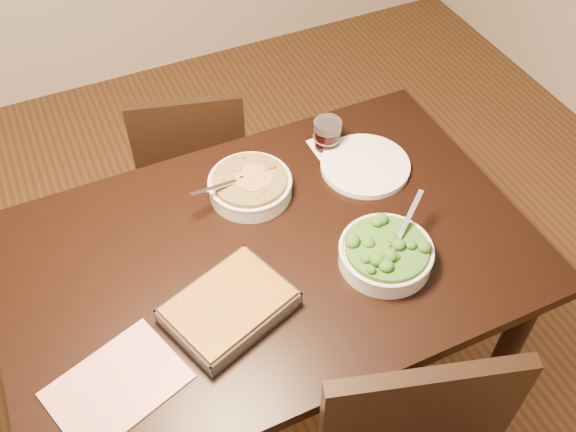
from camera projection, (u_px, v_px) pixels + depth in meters
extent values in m
plane|color=#452813|center=(273.00, 383.00, 2.27)|extent=(4.00, 4.00, 0.00)
cube|color=black|center=(269.00, 255.00, 1.72)|extent=(1.40, 0.90, 0.04)
cube|color=black|center=(269.00, 271.00, 1.77)|extent=(1.26, 0.76, 0.08)
cylinder|color=black|center=(506.00, 351.00, 1.95)|extent=(0.07, 0.07, 0.71)
cylinder|color=black|center=(48.00, 309.00, 2.05)|extent=(0.07, 0.07, 0.71)
cylinder|color=black|center=(383.00, 192.00, 2.40)|extent=(0.07, 0.07, 0.71)
cube|color=#BD363A|center=(117.00, 385.00, 1.44)|extent=(0.34, 0.29, 0.01)
cube|color=white|center=(326.00, 146.00, 1.98)|extent=(0.10, 0.10, 0.00)
cylinder|color=silver|center=(250.00, 188.00, 1.83)|extent=(0.24, 0.24, 0.05)
torus|color=silver|center=(250.00, 181.00, 1.81)|extent=(0.24, 0.24, 0.01)
cylinder|color=#35200E|center=(250.00, 180.00, 1.81)|extent=(0.21, 0.21, 0.02)
cube|color=silver|center=(229.00, 188.00, 1.77)|extent=(0.15, 0.05, 0.05)
cylinder|color=maroon|center=(254.00, 178.00, 1.80)|extent=(0.11, 0.11, 0.00)
cylinder|color=silver|center=(385.00, 256.00, 1.67)|extent=(0.24, 0.24, 0.05)
torus|color=silver|center=(387.00, 249.00, 1.64)|extent=(0.25, 0.25, 0.01)
cylinder|color=#114810|center=(387.00, 248.00, 1.64)|extent=(0.22, 0.22, 0.02)
cube|color=silver|center=(399.00, 224.00, 1.68)|extent=(0.14, 0.11, 0.05)
cube|color=silver|center=(230.00, 312.00, 1.57)|extent=(0.35, 0.30, 0.01)
cube|color=#58260C|center=(229.00, 306.00, 1.55)|extent=(0.33, 0.28, 0.05)
cube|color=silver|center=(202.00, 282.00, 1.61)|extent=(0.28, 0.10, 0.04)
cube|color=silver|center=(258.00, 333.00, 1.51)|extent=(0.28, 0.10, 0.04)
cube|color=silver|center=(272.00, 274.00, 1.62)|extent=(0.08, 0.20, 0.04)
cube|color=silver|center=(183.00, 343.00, 1.49)|extent=(0.08, 0.20, 0.04)
cylinder|color=black|center=(327.00, 137.00, 1.95)|extent=(0.08, 0.08, 0.07)
cylinder|color=silver|center=(328.00, 125.00, 1.92)|extent=(0.08, 0.08, 0.03)
cylinder|color=white|center=(365.00, 166.00, 1.91)|extent=(0.27, 0.27, 0.02)
cube|color=black|center=(416.00, 425.00, 1.43)|extent=(0.43, 0.16, 0.47)
cube|color=black|center=(193.00, 162.00, 2.46)|extent=(0.46, 0.46, 0.04)
cylinder|color=black|center=(233.00, 167.00, 2.73)|extent=(0.03, 0.03, 0.37)
cylinder|color=black|center=(243.00, 222.00, 2.52)|extent=(0.03, 0.03, 0.37)
cylinder|color=black|center=(157.00, 176.00, 2.70)|extent=(0.03, 0.03, 0.37)
cylinder|color=black|center=(161.00, 233.00, 2.49)|extent=(0.03, 0.03, 0.37)
cube|color=black|center=(190.00, 149.00, 2.18)|extent=(0.38, 0.13, 0.41)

